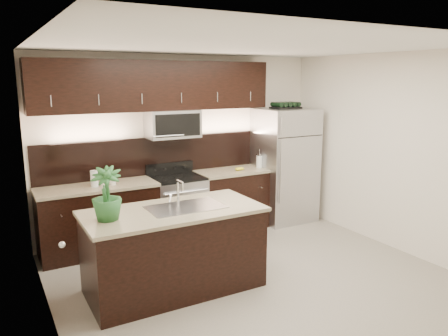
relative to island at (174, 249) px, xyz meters
name	(u,v)px	position (x,y,z in m)	size (l,w,h in m)	color
ground	(253,277)	(0.93, -0.18, -0.47)	(4.50, 4.50, 0.00)	gray
room_walls	(248,139)	(0.82, -0.22, 1.22)	(4.52, 4.02, 2.71)	silver
counter_run	(165,209)	(0.48, 1.51, 0.00)	(3.51, 0.65, 0.94)	black
upper_fixtures	(159,94)	(0.51, 1.65, 1.67)	(3.49, 0.40, 1.66)	black
island	(174,249)	(0.00, 0.00, 0.00)	(1.96, 0.96, 0.94)	black
sink_faucet	(185,206)	(0.15, 0.01, 0.48)	(0.84, 0.50, 0.28)	silver
refrigerator	(284,165)	(2.59, 1.45, 0.46)	(0.90, 0.81, 1.87)	#B2B2B7
wine_rack	(286,105)	(2.59, 1.45, 1.45)	(0.46, 0.29, 0.11)	black
plant	(106,194)	(-0.72, -0.01, 0.74)	(0.31, 0.31, 0.55)	#245B29
canisters	(101,179)	(-0.43, 1.45, 0.56)	(0.33, 0.11, 0.22)	silver
french_press	(259,161)	(2.10, 1.46, 0.58)	(0.10, 0.10, 0.29)	silver
bananas	(237,169)	(1.66, 1.43, 0.49)	(0.15, 0.12, 0.05)	yellow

